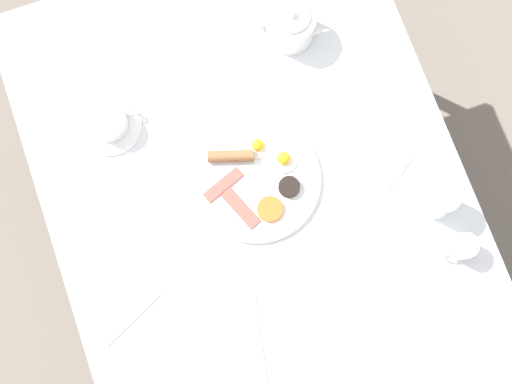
{
  "coord_description": "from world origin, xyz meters",
  "views": [
    {
      "loc": [
        0.1,
        0.29,
        2.3
      ],
      "look_at": [
        0.0,
        0.0,
        0.75
      ],
      "focal_mm": 50.0,
      "sensor_mm": 36.0,
      "label": 1
    }
  ],
  "objects_px": {
    "water_glass_short": "(440,200)",
    "knife_by_plate": "(258,341)",
    "breakfast_plate": "(257,178)",
    "spoon_for_tea": "(132,318)",
    "napkin_folded": "(376,158)",
    "fork_by_plate": "(447,329)",
    "teapot_near": "(290,25)",
    "teacup_with_saucer_left": "(110,123)",
    "creamer_jug": "(462,247)"
  },
  "relations": [
    {
      "from": "creamer_jug",
      "to": "water_glass_short",
      "type": "bearing_deg",
      "value": -84.32
    },
    {
      "from": "teacup_with_saucer_left",
      "to": "spoon_for_tea",
      "type": "relative_size",
      "value": 0.94
    },
    {
      "from": "napkin_folded",
      "to": "spoon_for_tea",
      "type": "height_order",
      "value": "napkin_folded"
    },
    {
      "from": "teacup_with_saucer_left",
      "to": "spoon_for_tea",
      "type": "height_order",
      "value": "teacup_with_saucer_left"
    },
    {
      "from": "creamer_jug",
      "to": "knife_by_plate",
      "type": "xyz_separation_m",
      "value": [
        0.48,
        0.04,
        -0.03
      ]
    },
    {
      "from": "creamer_jug",
      "to": "knife_by_plate",
      "type": "bearing_deg",
      "value": 4.91
    },
    {
      "from": "knife_by_plate",
      "to": "fork_by_plate",
      "type": "bearing_deg",
      "value": 164.21
    },
    {
      "from": "teapot_near",
      "to": "fork_by_plate",
      "type": "relative_size",
      "value": 0.96
    },
    {
      "from": "water_glass_short",
      "to": "fork_by_plate",
      "type": "bearing_deg",
      "value": 73.29
    },
    {
      "from": "fork_by_plate",
      "to": "spoon_for_tea",
      "type": "relative_size",
      "value": 1.17
    },
    {
      "from": "water_glass_short",
      "to": "fork_by_plate",
      "type": "relative_size",
      "value": 0.59
    },
    {
      "from": "teapot_near",
      "to": "napkin_folded",
      "type": "xyz_separation_m",
      "value": [
        -0.08,
        0.35,
        -0.04
      ]
    },
    {
      "from": "water_glass_short",
      "to": "knife_by_plate",
      "type": "relative_size",
      "value": 0.5
    },
    {
      "from": "knife_by_plate",
      "to": "spoon_for_tea",
      "type": "bearing_deg",
      "value": -29.56
    },
    {
      "from": "breakfast_plate",
      "to": "teapot_near",
      "type": "relative_size",
      "value": 1.73
    },
    {
      "from": "breakfast_plate",
      "to": "teapot_near",
      "type": "distance_m",
      "value": 0.36
    },
    {
      "from": "teapot_near",
      "to": "fork_by_plate",
      "type": "bearing_deg",
      "value": -50.12
    },
    {
      "from": "fork_by_plate",
      "to": "breakfast_plate",
      "type": "bearing_deg",
      "value": -58.52
    },
    {
      "from": "water_glass_short",
      "to": "napkin_folded",
      "type": "height_order",
      "value": "water_glass_short"
    },
    {
      "from": "teacup_with_saucer_left",
      "to": "spoon_for_tea",
      "type": "xyz_separation_m",
      "value": [
        0.09,
        0.43,
        -0.02
      ]
    },
    {
      "from": "teapot_near",
      "to": "fork_by_plate",
      "type": "xyz_separation_m",
      "value": [
        -0.09,
        0.76,
        -0.04
      ]
    },
    {
      "from": "teacup_with_saucer_left",
      "to": "knife_by_plate",
      "type": "xyz_separation_m",
      "value": [
        -0.15,
        0.57,
        -0.02
      ]
    },
    {
      "from": "breakfast_plate",
      "to": "creamer_jug",
      "type": "relative_size",
      "value": 3.55
    },
    {
      "from": "teacup_with_saucer_left",
      "to": "creamer_jug",
      "type": "xyz_separation_m",
      "value": [
        -0.64,
        0.53,
        0.01
      ]
    },
    {
      "from": "breakfast_plate",
      "to": "creamer_jug",
      "type": "height_order",
      "value": "creamer_jug"
    },
    {
      "from": "breakfast_plate",
      "to": "spoon_for_tea",
      "type": "height_order",
      "value": "breakfast_plate"
    },
    {
      "from": "napkin_folded",
      "to": "knife_by_plate",
      "type": "distance_m",
      "value": 0.49
    },
    {
      "from": "water_glass_short",
      "to": "spoon_for_tea",
      "type": "relative_size",
      "value": 0.69
    },
    {
      "from": "breakfast_plate",
      "to": "water_glass_short",
      "type": "bearing_deg",
      "value": 151.98
    },
    {
      "from": "napkin_folded",
      "to": "knife_by_plate",
      "type": "xyz_separation_m",
      "value": [
        0.39,
        0.3,
        -0.0
      ]
    },
    {
      "from": "teapot_near",
      "to": "spoon_for_tea",
      "type": "bearing_deg",
      "value": -103.89
    },
    {
      "from": "teapot_near",
      "to": "spoon_for_tea",
      "type": "relative_size",
      "value": 1.12
    },
    {
      "from": "water_glass_short",
      "to": "knife_by_plate",
      "type": "xyz_separation_m",
      "value": [
        0.47,
        0.15,
        -0.05
      ]
    },
    {
      "from": "water_glass_short",
      "to": "spoon_for_tea",
      "type": "height_order",
      "value": "water_glass_short"
    },
    {
      "from": "knife_by_plate",
      "to": "teapot_near",
      "type": "bearing_deg",
      "value": -115.48
    },
    {
      "from": "teacup_with_saucer_left",
      "to": "water_glass_short",
      "type": "xyz_separation_m",
      "value": [
        -0.63,
        0.42,
        0.03
      ]
    },
    {
      "from": "napkin_folded",
      "to": "spoon_for_tea",
      "type": "distance_m",
      "value": 0.65
    },
    {
      "from": "teacup_with_saucer_left",
      "to": "knife_by_plate",
      "type": "bearing_deg",
      "value": 105.25
    },
    {
      "from": "breakfast_plate",
      "to": "spoon_for_tea",
      "type": "relative_size",
      "value": 1.93
    },
    {
      "from": "creamer_jug",
      "to": "breakfast_plate",
      "type": "bearing_deg",
      "value": -39.21
    },
    {
      "from": "teacup_with_saucer_left",
      "to": "water_glass_short",
      "type": "height_order",
      "value": "water_glass_short"
    },
    {
      "from": "teapot_near",
      "to": "teacup_with_saucer_left",
      "type": "xyz_separation_m",
      "value": [
        0.46,
        0.08,
        -0.02
      ]
    },
    {
      "from": "breakfast_plate",
      "to": "water_glass_short",
      "type": "height_order",
      "value": "water_glass_short"
    },
    {
      "from": "creamer_jug",
      "to": "spoon_for_tea",
      "type": "relative_size",
      "value": 0.54
    },
    {
      "from": "creamer_jug",
      "to": "knife_by_plate",
      "type": "distance_m",
      "value": 0.49
    },
    {
      "from": "teacup_with_saucer_left",
      "to": "napkin_folded",
      "type": "relative_size",
      "value": 0.84
    },
    {
      "from": "water_glass_short",
      "to": "spoon_for_tea",
      "type": "xyz_separation_m",
      "value": [
        0.72,
        0.01,
        -0.05
      ]
    },
    {
      "from": "knife_by_plate",
      "to": "creamer_jug",
      "type": "bearing_deg",
      "value": -175.09
    },
    {
      "from": "teapot_near",
      "to": "creamer_jug",
      "type": "xyz_separation_m",
      "value": [
        -0.18,
        0.6,
        -0.01
      ]
    },
    {
      "from": "fork_by_plate",
      "to": "knife_by_plate",
      "type": "relative_size",
      "value": 0.85
    }
  ]
}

